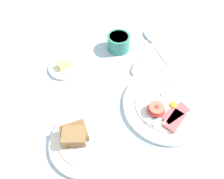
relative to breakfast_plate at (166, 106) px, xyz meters
name	(u,v)px	position (x,y,z in m)	size (l,w,h in m)	color
ground_plane	(132,112)	(-0.10, 0.03, -0.01)	(3.00, 3.00, 0.00)	#A3BCD1
breakfast_plate	(166,106)	(0.00, 0.00, 0.00)	(0.26, 0.26, 0.04)	silver
bread_plate	(82,140)	(-0.27, -0.01, 0.00)	(0.19, 0.19, 0.05)	silver
sugar_cup	(119,42)	(-0.03, 0.30, 0.02)	(0.08, 0.08, 0.06)	#337F6B
butter_dish	(65,67)	(-0.24, 0.27, 0.00)	(0.11, 0.11, 0.03)	silver
teaspoon_by_saucer	(152,41)	(0.10, 0.28, 0.00)	(0.03, 0.19, 0.01)	silver
teaspoon_near_cup	(138,62)	(0.01, 0.20, 0.00)	(0.15, 0.15, 0.01)	silver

